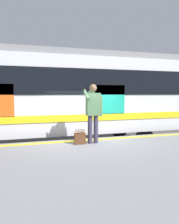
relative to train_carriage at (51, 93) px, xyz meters
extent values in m
plane|color=#4C4742|center=(-0.94, 1.95, -2.44)|extent=(24.98, 24.98, 0.00)
cube|color=gray|center=(-0.94, 4.34, -1.97)|extent=(16.65, 4.80, 0.94)
cube|color=yellow|center=(-0.94, 2.25, -1.50)|extent=(16.32, 0.16, 0.01)
cube|color=slate|center=(-0.94, 0.71, -2.36)|extent=(21.65, 0.08, 0.16)
cube|color=slate|center=(-0.94, -0.72, -2.36)|extent=(21.65, 0.08, 0.16)
cube|color=silver|center=(0.00, -0.01, -0.10)|extent=(10.93, 2.97, 2.78)
cube|color=gray|center=(0.00, -0.01, 1.41)|extent=(10.72, 2.74, 0.24)
cube|color=black|center=(0.00, 1.50, 0.38)|extent=(10.39, 0.03, 0.90)
cube|color=yellow|center=(0.00, 1.50, -0.87)|extent=(10.39, 0.03, 0.24)
cube|color=#19A58C|center=(-1.91, 1.50, -0.24)|extent=(1.16, 0.02, 1.04)
cylinder|color=black|center=(-3.55, 1.18, -1.86)|extent=(0.84, 0.12, 0.84)
cylinder|color=black|center=(-3.55, -1.20, -1.86)|extent=(0.84, 0.12, 0.84)
cylinder|color=#383347|center=(-1.01, 2.64, -1.09)|extent=(0.14, 0.14, 0.83)
cylinder|color=#383347|center=(-0.83, 2.64, -1.09)|extent=(0.14, 0.14, 0.83)
cube|color=#4C724C|center=(-0.92, 2.64, -0.34)|extent=(0.40, 0.24, 0.66)
sphere|color=#4C724C|center=(-0.92, 2.48, -0.03)|extent=(0.20, 0.20, 0.20)
sphere|color=#997051|center=(-0.92, 2.64, 0.14)|extent=(0.22, 0.22, 0.22)
cylinder|color=#4C724C|center=(-1.17, 2.64, -0.40)|extent=(0.09, 0.09, 0.59)
cylinder|color=#4C724C|center=(-0.69, 2.72, -0.06)|extent=(0.09, 0.42, 0.33)
cube|color=black|center=(-0.69, 2.82, 0.10)|extent=(0.07, 0.02, 0.15)
cube|color=#59331E|center=(-0.52, 2.65, -1.33)|extent=(0.32, 0.14, 0.34)
torus|color=#59331E|center=(-0.52, 2.65, -1.10)|extent=(0.29, 0.29, 0.02)
camera|label=1|loc=(0.94, 8.51, -0.02)|focal=33.64mm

